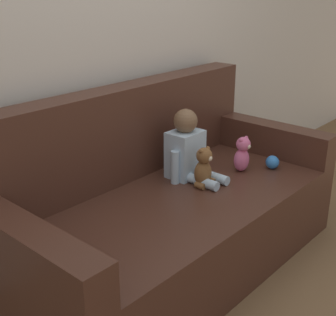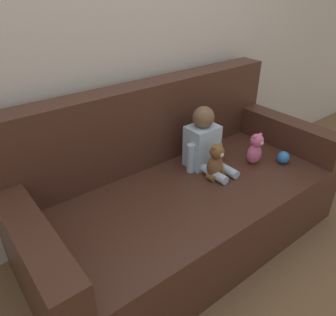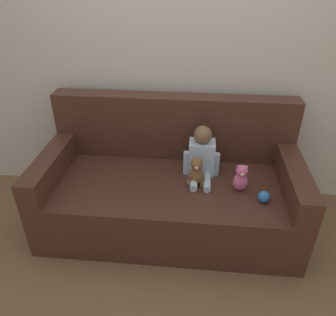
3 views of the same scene
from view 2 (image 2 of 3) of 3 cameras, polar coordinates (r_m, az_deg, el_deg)
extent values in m
plane|color=brown|center=(2.37, 2.87, -13.92)|extent=(12.00, 12.00, 0.00)
cube|color=silver|center=(2.20, -6.77, 20.90)|extent=(8.00, 0.05, 2.60)
cube|color=#47281E|center=(2.21, 3.02, -9.62)|extent=(2.06, 0.99, 0.46)
cube|color=#47281E|center=(2.22, -3.48, 5.98)|extent=(2.06, 0.18, 0.56)
cube|color=#47281E|center=(1.67, -22.86, -12.84)|extent=(0.16, 0.99, 0.21)
cube|color=#47281E|center=(2.67, 18.90, 4.59)|extent=(0.16, 0.99, 0.21)
cube|color=silver|center=(2.23, 5.91, 2.12)|extent=(0.21, 0.16, 0.29)
sphere|color=brown|center=(2.14, 6.20, 7.07)|extent=(0.14, 0.14, 0.14)
cylinder|color=silver|center=(2.15, 8.07, -2.80)|extent=(0.06, 0.20, 0.06)
cylinder|color=silver|center=(2.21, 9.96, -1.89)|extent=(0.06, 0.20, 0.06)
cylinder|color=silver|center=(2.16, 3.97, -0.05)|extent=(0.05, 0.05, 0.20)
cylinder|color=silver|center=(2.31, 8.45, 1.80)|extent=(0.05, 0.05, 0.20)
ellipsoid|color=brown|center=(2.14, 8.17, -1.40)|extent=(0.11, 0.09, 0.16)
sphere|color=brown|center=(2.08, 8.52, 1.13)|extent=(0.09, 0.09, 0.09)
sphere|color=brown|center=(2.04, 7.99, 1.75)|extent=(0.03, 0.03, 0.03)
sphere|color=brown|center=(2.08, 9.18, 2.23)|extent=(0.03, 0.03, 0.03)
sphere|color=beige|center=(2.06, 9.25, 0.56)|extent=(0.03, 0.03, 0.03)
cylinder|color=brown|center=(2.13, 7.49, -3.41)|extent=(0.04, 0.06, 0.04)
cylinder|color=brown|center=(2.19, 9.37, -2.49)|extent=(0.04, 0.06, 0.04)
ellipsoid|color=#DB6699|center=(2.35, 14.78, 0.75)|extent=(0.11, 0.09, 0.15)
sphere|color=#DB6699|center=(2.29, 15.24, 2.99)|extent=(0.09, 0.09, 0.09)
sphere|color=#DB6699|center=(2.26, 14.89, 3.56)|extent=(0.03, 0.03, 0.03)
sphere|color=#DB6699|center=(2.30, 15.80, 3.94)|extent=(0.03, 0.03, 0.03)
sphere|color=beige|center=(2.28, 15.92, 2.51)|extent=(0.03, 0.03, 0.03)
sphere|color=#337FDB|center=(2.42, 19.45, 0.09)|extent=(0.09, 0.09, 0.09)
camera|label=1|loc=(0.72, -147.21, -28.31)|focal=50.00mm
camera|label=3|loc=(1.65, 92.17, 12.93)|focal=35.00mm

